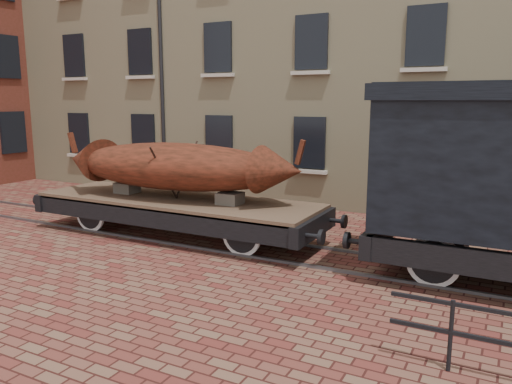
% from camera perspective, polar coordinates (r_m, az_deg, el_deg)
% --- Properties ---
extents(ground, '(90.00, 90.00, 0.00)m').
position_cam_1_polar(ground, '(11.61, 8.42, -7.63)').
color(ground, '#5B241E').
extents(warehouse_cream, '(40.00, 10.19, 14.00)m').
position_cam_1_polar(warehouse_cream, '(20.73, 27.20, 18.84)').
color(warehouse_cream, beige).
rests_on(warehouse_cream, ground).
extents(rail_track, '(30.00, 1.52, 0.06)m').
position_cam_1_polar(rail_track, '(11.60, 8.43, -7.48)').
color(rail_track, '#59595E').
rests_on(rail_track, ground).
extents(flatcar_wagon, '(8.80, 2.39, 1.33)m').
position_cam_1_polar(flatcar_wagon, '(13.36, -9.13, -1.57)').
color(flatcar_wagon, '#4E3425').
rests_on(flatcar_wagon, ground).
extents(iron_boat, '(7.01, 2.42, 1.66)m').
position_cam_1_polar(iron_boat, '(13.17, -9.17, 2.94)').
color(iron_boat, maroon).
rests_on(iron_boat, flatcar_wagon).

